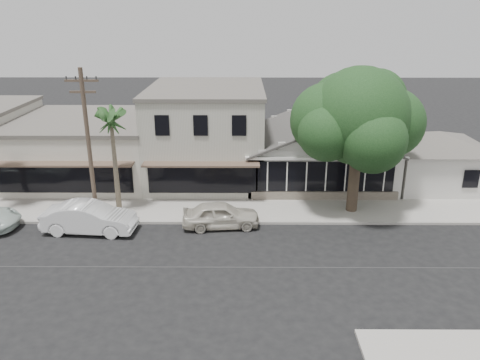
{
  "coord_description": "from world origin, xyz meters",
  "views": [
    {
      "loc": [
        -0.37,
        -20.03,
        11.78
      ],
      "look_at": [
        -0.53,
        6.0,
        2.38
      ],
      "focal_mm": 35.0,
      "sensor_mm": 36.0,
      "label": 1
    }
  ],
  "objects_px": {
    "utility_pole": "(89,144)",
    "shade_tree": "(357,118)",
    "car_0": "(221,215)",
    "car_1": "(89,218)"
  },
  "relations": [
    {
      "from": "utility_pole",
      "to": "car_0",
      "type": "xyz_separation_m",
      "value": [
        7.38,
        -0.61,
        -4.04
      ]
    },
    {
      "from": "utility_pole",
      "to": "shade_tree",
      "type": "distance_m",
      "value": 15.47
    },
    {
      "from": "car_0",
      "to": "shade_tree",
      "type": "relative_size",
      "value": 0.49
    },
    {
      "from": "utility_pole",
      "to": "car_0",
      "type": "height_order",
      "value": "utility_pole"
    },
    {
      "from": "utility_pole",
      "to": "car_1",
      "type": "relative_size",
      "value": 1.73
    },
    {
      "from": "utility_pole",
      "to": "car_1",
      "type": "xyz_separation_m",
      "value": [
        0.01,
        -1.31,
        -3.93
      ]
    },
    {
      "from": "utility_pole",
      "to": "shade_tree",
      "type": "bearing_deg",
      "value": 6.7
    },
    {
      "from": "utility_pole",
      "to": "car_0",
      "type": "relative_size",
      "value": 2.04
    },
    {
      "from": "car_0",
      "to": "shade_tree",
      "type": "distance_m",
      "value": 9.77
    },
    {
      "from": "car_1",
      "to": "shade_tree",
      "type": "xyz_separation_m",
      "value": [
        15.32,
        3.11,
        5.03
      ]
    }
  ]
}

